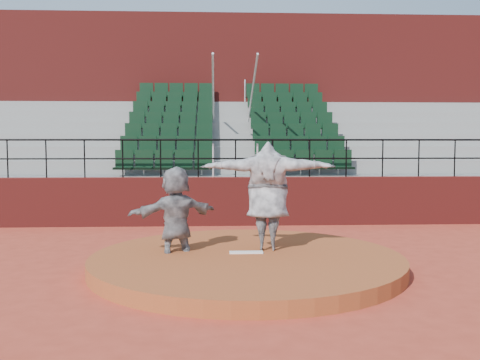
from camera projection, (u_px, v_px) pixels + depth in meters
name	position (u px, v px, depth m)	size (l,w,h in m)	color
ground	(247.00, 269.00, 9.45)	(90.00, 90.00, 0.00)	#B03B27
pitchers_mound	(247.00, 262.00, 9.44)	(5.50, 5.50, 0.25)	#A14B24
pitching_rubber	(246.00, 252.00, 9.58)	(0.60, 0.15, 0.03)	white
boundary_wall	(236.00, 201.00, 14.39)	(24.00, 0.30, 1.30)	maroon
wall_railing	(236.00, 150.00, 14.29)	(24.04, 0.05, 1.03)	black
seating_deck	(231.00, 166.00, 17.97)	(24.00, 5.97, 4.63)	gray
press_box_facade	(228.00, 110.00, 21.75)	(24.00, 3.00, 7.10)	maroon
pitcher	(268.00, 196.00, 9.83)	(2.46, 0.67, 2.00)	black
fielder	(176.00, 216.00, 9.68)	(1.68, 0.53, 1.81)	black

